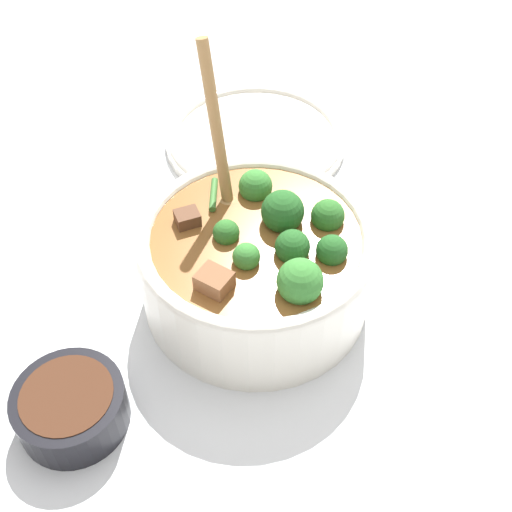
% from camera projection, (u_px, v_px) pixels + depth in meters
% --- Properties ---
extents(ground_plane, '(4.00, 4.00, 0.00)m').
position_uv_depth(ground_plane, '(256.00, 296.00, 0.70)').
color(ground_plane, silver).
extents(stew_bowl, '(0.24, 0.24, 0.26)m').
position_uv_depth(stew_bowl, '(257.00, 260.00, 0.66)').
color(stew_bowl, white).
rests_on(stew_bowl, ground_plane).
extents(condiment_bowl, '(0.10, 0.10, 0.04)m').
position_uv_depth(condiment_bowl, '(71.00, 406.00, 0.58)').
color(condiment_bowl, black).
rests_on(condiment_bowl, ground_plane).
extents(empty_plate, '(0.25, 0.25, 0.02)m').
position_uv_depth(empty_plate, '(256.00, 138.00, 0.88)').
color(empty_plate, silver).
rests_on(empty_plate, ground_plane).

